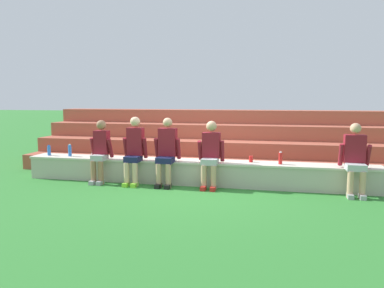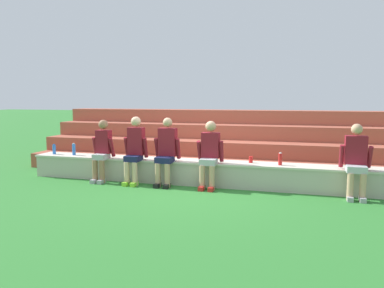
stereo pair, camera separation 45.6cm
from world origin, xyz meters
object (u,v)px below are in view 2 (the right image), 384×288
at_px(person_right_of_center, 210,152).
at_px(water_bottle_mid_right, 54,149).
at_px(water_bottle_near_left, 96,151).
at_px(water_bottle_mid_left, 280,159).
at_px(person_left_of_center, 135,148).
at_px(plastic_cup_left_end, 251,160).
at_px(person_far_left, 102,149).
at_px(person_far_right, 356,159).
at_px(person_center, 166,150).
at_px(water_bottle_near_right, 74,149).

xyz_separation_m(person_right_of_center, water_bottle_mid_right, (-3.74, 0.22, -0.11)).
relative_size(water_bottle_near_left, water_bottle_mid_left, 1.10).
xyz_separation_m(person_left_of_center, plastic_cup_left_end, (2.37, 0.35, -0.18)).
xyz_separation_m(person_far_left, person_left_of_center, (0.76, 0.01, 0.04)).
bearing_deg(person_right_of_center, water_bottle_mid_left, 8.30).
xyz_separation_m(person_far_left, water_bottle_mid_left, (3.71, 0.25, -0.09)).
bearing_deg(person_left_of_center, plastic_cup_left_end, 8.39).
relative_size(person_right_of_center, plastic_cup_left_end, 10.58).
distance_m(person_far_right, plastic_cup_left_end, 1.94).
height_order(water_bottle_mid_left, water_bottle_mid_right, water_bottle_mid_left).
bearing_deg(water_bottle_mid_left, water_bottle_near_left, -179.92).
bearing_deg(person_right_of_center, person_center, -179.84).
bearing_deg(person_far_right, water_bottle_near_left, 177.75).
bearing_deg(water_bottle_near_left, person_right_of_center, -4.17).
bearing_deg(person_right_of_center, person_far_right, -0.35).
relative_size(person_far_left, water_bottle_mid_left, 5.33).
relative_size(person_right_of_center, water_bottle_mid_right, 5.69).
xyz_separation_m(person_center, person_right_of_center, (0.91, 0.00, -0.02)).
distance_m(person_far_right, water_bottle_near_left, 5.34).
xyz_separation_m(person_center, water_bottle_mid_right, (-2.83, 0.22, -0.13)).
distance_m(person_center, person_right_of_center, 0.91).
height_order(person_center, person_far_right, person_center).
height_order(water_bottle_mid_left, plastic_cup_left_end, water_bottle_mid_left).
height_order(water_bottle_near_left, water_bottle_mid_left, water_bottle_near_left).
distance_m(person_left_of_center, person_far_right, 4.28).
xyz_separation_m(person_left_of_center, water_bottle_near_right, (-1.63, 0.26, -0.12)).
xyz_separation_m(water_bottle_mid_right, plastic_cup_left_end, (4.52, 0.09, -0.05)).
distance_m(person_far_left, water_bottle_mid_left, 3.72).
height_order(water_bottle_mid_right, plastic_cup_left_end, water_bottle_mid_right).
height_order(person_left_of_center, water_bottle_near_left, person_left_of_center).
height_order(person_center, water_bottle_near_right, person_center).
distance_m(water_bottle_near_left, water_bottle_mid_right, 1.10).
xyz_separation_m(person_center, water_bottle_near_left, (-1.74, 0.20, -0.11)).
relative_size(water_bottle_mid_right, water_bottle_near_right, 0.86).
bearing_deg(person_left_of_center, water_bottle_mid_left, 4.60).
distance_m(person_center, person_far_right, 3.60).
relative_size(person_far_right, water_bottle_mid_left, 5.36).
distance_m(person_left_of_center, water_bottle_mid_right, 2.17).
height_order(person_far_left, person_left_of_center, person_left_of_center).
height_order(person_far_left, person_far_right, person_far_right).
xyz_separation_m(person_far_left, person_right_of_center, (2.35, 0.05, 0.02)).
bearing_deg(person_right_of_center, person_far_left, -178.85).
distance_m(person_far_left, person_far_right, 5.04).
xyz_separation_m(person_left_of_center, water_bottle_near_left, (-1.05, 0.23, -0.12)).
distance_m(person_far_right, water_bottle_mid_right, 6.44).
bearing_deg(water_bottle_near_left, person_center, -6.43).
relative_size(water_bottle_mid_left, water_bottle_near_right, 0.91).
bearing_deg(water_bottle_mid_right, person_left_of_center, -6.87).
bearing_deg(person_right_of_center, water_bottle_near_right, 176.06).
bearing_deg(water_bottle_mid_right, person_right_of_center, -3.35).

